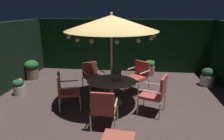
# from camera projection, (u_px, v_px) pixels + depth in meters

# --- Properties ---
(ground_plane) EXTENTS (7.90, 7.30, 0.02)m
(ground_plane) POSITION_uv_depth(u_px,v_px,m) (115.00, 106.00, 5.78)
(ground_plane) COLOR #4C3A38
(hedge_backdrop_rear) EXTENTS (7.90, 0.30, 2.23)m
(hedge_backdrop_rear) POSITION_uv_depth(u_px,v_px,m) (123.00, 45.00, 8.77)
(hedge_backdrop_rear) COLOR black
(hedge_backdrop_rear) RESTS_ON ground_plane
(patio_dining_table) EXTENTS (1.42, 1.19, 0.71)m
(patio_dining_table) POSITION_uv_depth(u_px,v_px,m) (111.00, 86.00, 5.74)
(patio_dining_table) COLOR silver
(patio_dining_table) RESTS_ON ground_plane
(patio_umbrella) EXTENTS (2.48, 2.48, 2.58)m
(patio_umbrella) POSITION_uv_depth(u_px,v_px,m) (111.00, 23.00, 5.22)
(patio_umbrella) COLOR silver
(patio_umbrella) RESTS_ON ground_plane
(centerpiece_planter) EXTENTS (0.29, 0.29, 0.39)m
(centerpiece_planter) POSITION_uv_depth(u_px,v_px,m) (116.00, 73.00, 5.65)
(centerpiece_planter) COLOR tan
(centerpiece_planter) RESTS_ON patio_dining_table
(patio_chair_north) EXTENTS (0.83, 0.83, 1.00)m
(patio_chair_north) POSITION_uv_depth(u_px,v_px,m) (139.00, 74.00, 6.61)
(patio_chair_north) COLOR silver
(patio_chair_north) RESTS_ON ground_plane
(patio_chair_northeast) EXTENTS (0.83, 0.83, 0.91)m
(patio_chair_northeast) POSITION_uv_depth(u_px,v_px,m) (92.00, 74.00, 6.80)
(patio_chair_northeast) COLOR silver
(patio_chair_northeast) RESTS_ON ground_plane
(patio_chair_east) EXTENTS (0.72, 0.71, 0.99)m
(patio_chair_east) POSITION_uv_depth(u_px,v_px,m) (65.00, 89.00, 5.48)
(patio_chair_east) COLOR silver
(patio_chair_east) RESTS_ON ground_plane
(patio_chair_southeast) EXTENTS (0.59, 0.59, 0.96)m
(patio_chair_southeast) POSITION_uv_depth(u_px,v_px,m) (104.00, 107.00, 4.53)
(patio_chair_southeast) COLOR silver
(patio_chair_southeast) RESTS_ON ground_plane
(patio_chair_south) EXTENTS (0.77, 0.77, 1.05)m
(patio_chair_south) POSITION_uv_depth(u_px,v_px,m) (156.00, 92.00, 5.18)
(patio_chair_south) COLOR silver
(patio_chair_south) RESTS_ON ground_plane
(ottoman_footrest) EXTENTS (0.62, 0.46, 0.43)m
(ottoman_footrest) POSITION_uv_depth(u_px,v_px,m) (119.00, 139.00, 3.70)
(ottoman_footrest) COLOR silver
(ottoman_footrest) RESTS_ON ground_plane
(potted_plant_back_left) EXTENTS (0.54, 0.54, 0.74)m
(potted_plant_back_left) POSITION_uv_depth(u_px,v_px,m) (32.00, 69.00, 7.86)
(potted_plant_back_left) COLOR #836950
(potted_plant_back_left) RESTS_ON ground_plane
(potted_plant_right_far) EXTENTS (0.45, 0.45, 0.62)m
(potted_plant_right_far) POSITION_uv_depth(u_px,v_px,m) (149.00, 67.00, 8.34)
(potted_plant_right_far) COLOR #A96351
(potted_plant_right_far) RESTS_ON ground_plane
(potted_plant_left_near) EXTENTS (0.47, 0.47, 0.64)m
(potted_plant_left_near) POSITION_uv_depth(u_px,v_px,m) (207.00, 77.00, 7.19)
(potted_plant_left_near) COLOR beige
(potted_plant_left_near) RESTS_ON ground_plane
(potted_plant_back_center) EXTENTS (0.36, 0.36, 0.53)m
(potted_plant_back_center) POSITION_uv_depth(u_px,v_px,m) (19.00, 87.00, 6.44)
(potted_plant_back_center) COLOR beige
(potted_plant_back_center) RESTS_ON ground_plane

